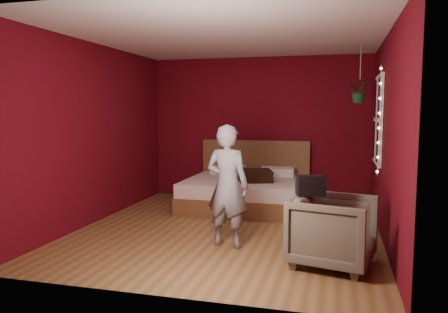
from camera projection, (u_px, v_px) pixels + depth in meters
floor at (229, 230)px, 6.00m from camera, size 4.50×4.50×0.00m
room_walls at (229, 107)px, 5.83m from camera, size 4.04×4.54×2.62m
window at (378, 120)px, 6.21m from camera, size 0.05×0.97×1.27m
fairy_lights at (379, 121)px, 5.71m from camera, size 0.04×0.04×1.45m
bed at (247, 191)px, 7.38m from camera, size 1.98×1.68×1.09m
person at (227, 186)px, 5.21m from camera, size 0.59×0.45×1.47m
armchair at (333, 231)px, 4.58m from camera, size 0.97×0.96×0.75m
handbag at (311, 185)px, 4.56m from camera, size 0.33×0.23×0.21m
throw_pillow at (255, 175)px, 7.06m from camera, size 0.65×0.65×0.18m
hanging_plant at (360, 91)px, 6.59m from camera, size 0.35×0.31×0.86m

